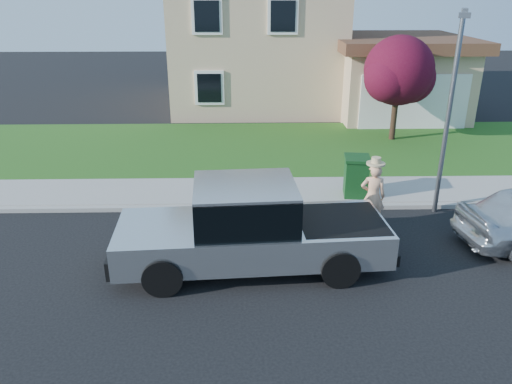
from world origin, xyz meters
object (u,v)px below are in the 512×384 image
(woman, at_px, (373,195))
(street_lamp, at_px, (450,104))
(ornamental_tree, at_px, (400,74))
(trash_bin, at_px, (356,176))
(pickup_truck, at_px, (251,229))

(woman, xyz_separation_m, street_lamp, (1.99, 0.89, 2.11))
(street_lamp, bearing_deg, ornamental_tree, 103.75)
(woman, bearing_deg, ornamental_tree, -99.86)
(trash_bin, distance_m, street_lamp, 3.18)
(pickup_truck, xyz_separation_m, street_lamp, (5.07, 2.74, 2.10))
(street_lamp, bearing_deg, pickup_truck, -131.75)
(pickup_truck, relative_size, street_lamp, 1.15)
(ornamental_tree, xyz_separation_m, trash_bin, (-2.75, -5.86, -1.93))
(ornamental_tree, bearing_deg, pickup_truck, -121.31)
(woman, relative_size, street_lamp, 0.36)
(ornamental_tree, height_order, street_lamp, street_lamp)
(ornamental_tree, bearing_deg, woman, -109.48)
(trash_bin, height_order, street_lamp, street_lamp)
(street_lamp, bearing_deg, trash_bin, 175.00)
(pickup_truck, bearing_deg, woman, 27.21)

